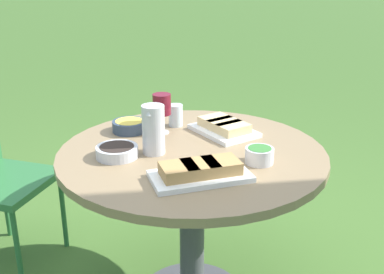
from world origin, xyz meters
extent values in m
cylinder|color=#4C4C51|center=(0.00, 0.00, 0.36)|extent=(0.11, 0.11, 0.69)
cylinder|color=#8C7251|center=(0.00, 0.00, 0.72)|extent=(1.11, 1.11, 0.03)
cube|color=#2D6B38|center=(0.01, -0.97, 0.45)|extent=(0.44, 0.42, 0.04)
cylinder|color=#2D6B38|center=(0.20, -0.79, 0.22)|extent=(0.03, 0.03, 0.43)
cylinder|color=#2D6B38|center=(-0.19, -0.79, 0.22)|extent=(0.03, 0.03, 0.43)
cylinder|color=#2D6B38|center=(-0.18, -1.16, 0.22)|extent=(0.03, 0.03, 0.43)
cylinder|color=silver|center=(0.07, -0.14, 0.84)|extent=(0.09, 0.09, 0.20)
cone|color=silver|center=(0.12, -0.14, 0.93)|extent=(0.02, 0.02, 0.02)
cylinder|color=silver|center=(-0.16, -0.19, 0.75)|extent=(0.06, 0.06, 0.01)
cylinder|color=silver|center=(-0.16, -0.19, 0.79)|extent=(0.01, 0.01, 0.08)
cylinder|color=maroon|center=(-0.16, -0.19, 0.88)|extent=(0.08, 0.08, 0.09)
cube|color=white|center=(0.25, 0.11, 0.75)|extent=(0.36, 0.40, 0.02)
cube|color=#B2844C|center=(0.30, 0.05, 0.78)|extent=(0.17, 0.17, 0.04)
cube|color=#B2844C|center=(0.25, 0.11, 0.78)|extent=(0.17, 0.17, 0.04)
cube|color=#B2844C|center=(0.20, 0.18, 0.78)|extent=(0.17, 0.17, 0.04)
cube|color=white|center=(-0.25, 0.07, 0.75)|extent=(0.34, 0.36, 0.02)
cube|color=#E0C184|center=(-0.29, 0.02, 0.78)|extent=(0.17, 0.16, 0.04)
cube|color=#E0C184|center=(-0.25, 0.07, 0.78)|extent=(0.17, 0.16, 0.04)
cube|color=#E0C184|center=(-0.21, 0.12, 0.78)|extent=(0.17, 0.16, 0.04)
cylinder|color=#334256|center=(-0.13, -0.35, 0.77)|extent=(0.16, 0.16, 0.05)
cylinder|color=#E0C147|center=(-0.13, -0.35, 0.78)|extent=(0.13, 0.13, 0.02)
cylinder|color=silver|center=(0.04, 0.29, 0.77)|extent=(0.11, 0.11, 0.06)
cylinder|color=#387533|center=(0.04, 0.29, 0.79)|extent=(0.09, 0.09, 0.03)
cylinder|color=silver|center=(0.16, -0.26, 0.76)|extent=(0.17, 0.17, 0.05)
cylinder|color=#2D231E|center=(0.16, -0.26, 0.78)|extent=(0.14, 0.14, 0.02)
cylinder|color=silver|center=(-0.27, -0.17, 0.79)|extent=(0.07, 0.07, 0.10)
camera|label=1|loc=(1.76, 0.58, 1.50)|focal=45.00mm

